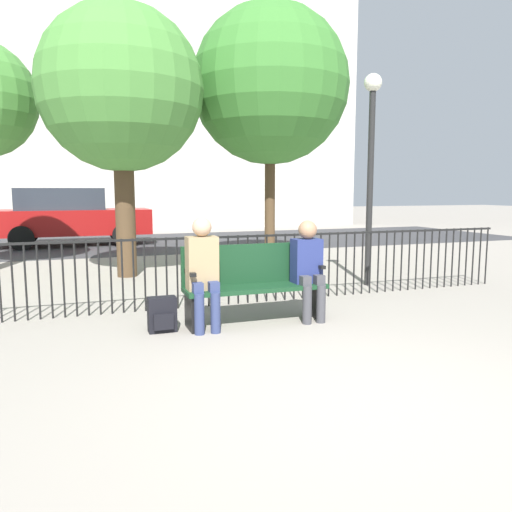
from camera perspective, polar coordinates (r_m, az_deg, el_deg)
name	(u,v)px	position (r m, az deg, el deg)	size (l,w,h in m)	color
ground_plane	(365,403)	(3.90, 12.31, -16.10)	(80.00, 80.00, 0.00)	gray
park_bench	(254,281)	(5.88, -0.26, -2.88)	(1.68, 0.45, 0.92)	#14381E
seated_person_0	(203,268)	(5.55, -6.08, -1.32)	(0.34, 0.39, 1.26)	navy
seated_person_1	(308,264)	(5.98, 5.98, -0.93)	(0.34, 0.39, 1.20)	#3D3D42
backpack	(162,315)	(5.63, -10.67, -6.63)	(0.31, 0.21, 0.39)	black
fence_railing	(229,264)	(6.79, -3.16, -0.93)	(9.01, 0.03, 0.95)	black
tree_0	(121,90)	(9.43, -15.16, 17.82)	(2.87, 2.87, 4.74)	#4C3823
tree_1	(270,86)	(10.66, 1.64, 18.90)	(3.18, 3.18, 5.26)	#4C3823
lamp_post	(371,146)	(8.37, 13.03, 12.15)	(0.28, 0.28, 3.38)	black
street_surface	(147,243)	(15.22, -12.40, 1.48)	(24.00, 6.00, 0.01)	#333335
parked_car_0	(70,216)	(15.13, -20.48, 4.34)	(4.20, 1.94, 1.62)	maroon
building_facade	(117,69)	(23.67, -15.58, 19.90)	(20.00, 6.00, 13.49)	beige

